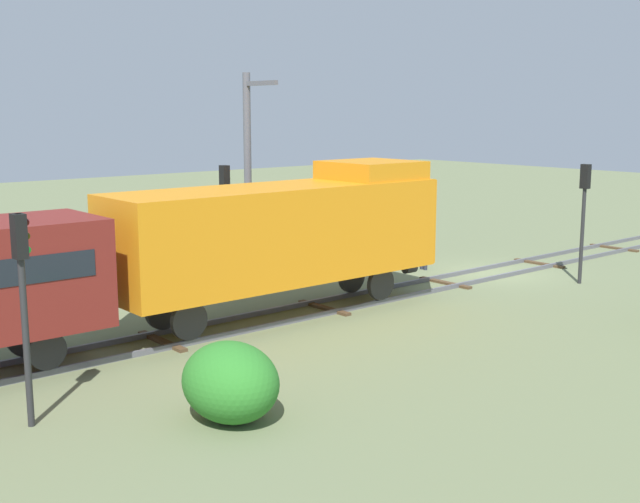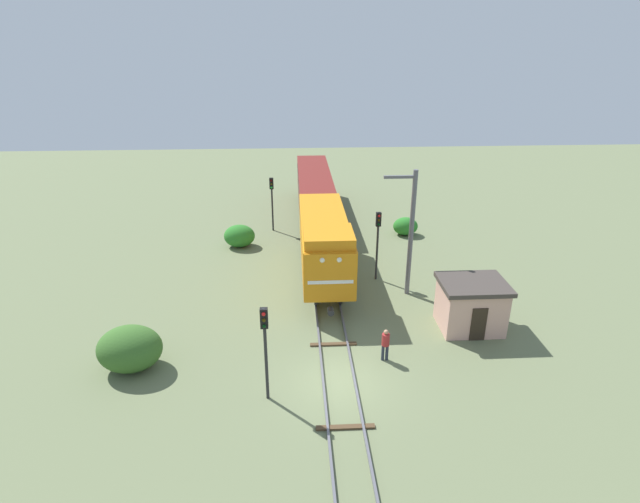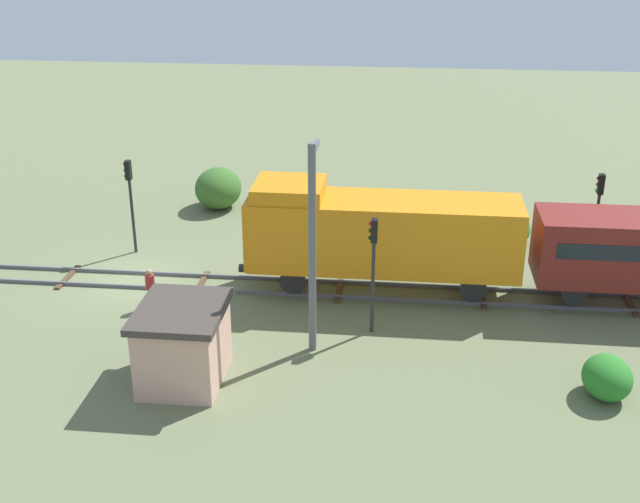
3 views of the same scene
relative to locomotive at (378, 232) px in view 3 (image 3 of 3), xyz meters
name	(u,v)px [view 3 (image 3 of 3)]	position (x,y,z in m)	size (l,w,h in m)	color
ground_plane	(134,281)	(0.00, -10.56, -2.77)	(107.69, 107.69, 0.00)	#66704C
railway_track	(134,280)	(0.00, -10.56, -2.70)	(2.40, 71.79, 0.16)	#595960
locomotive	(378,232)	(0.00, 0.00, 0.00)	(2.90, 11.60, 4.60)	orange
traffic_signal_near	(130,190)	(-3.20, -11.52, 0.33)	(0.32, 0.34, 4.48)	#262628
traffic_signal_mid	(373,255)	(3.40, -0.06, 0.40)	(0.32, 0.34, 4.60)	#262628
traffic_signal_far	(598,204)	(-3.60, 9.43, 0.29)	(0.32, 0.34, 4.42)	#262628
worker_near_track	(150,286)	(2.40, -9.00, -1.78)	(0.38, 0.38, 1.70)	#262B38
catenary_mast	(312,244)	(4.94, -2.13, 1.36)	(1.94, 0.28, 7.78)	#595960
relay_hut	(183,343)	(7.50, -6.25, -1.38)	(3.50, 2.90, 2.74)	#D19E8C
bush_near	(510,228)	(-6.01, 6.12, -1.93)	(2.32, 1.90, 1.69)	#2A7426
bush_mid	(218,188)	(-9.74, -8.99, -1.67)	(3.02, 2.47, 2.20)	#376226
bush_far	(607,377)	(7.04, 7.86, -2.06)	(1.97, 1.61, 1.43)	#297626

